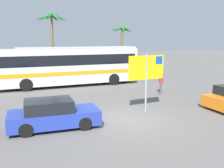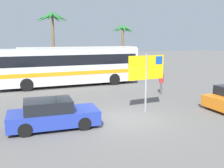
# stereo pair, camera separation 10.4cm
# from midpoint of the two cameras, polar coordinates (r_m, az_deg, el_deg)

# --- Properties ---
(ground) EXTENTS (120.00, 120.00, 0.00)m
(ground) POSITION_cam_midpoint_polar(r_m,az_deg,el_deg) (12.78, 2.77, -7.96)
(ground) COLOR #605E5B
(bus_front_coach) EXTENTS (11.74, 2.46, 3.17)m
(bus_front_coach) POSITION_cam_midpoint_polar(r_m,az_deg,el_deg) (21.81, -9.37, 4.27)
(bus_front_coach) COLOR silver
(bus_front_coach) RESTS_ON ground
(bus_rear_coach) EXTENTS (11.74, 2.46, 3.17)m
(bus_rear_coach) POSITION_cam_midpoint_polar(r_m,az_deg,el_deg) (25.65, -7.35, 5.19)
(bus_rear_coach) COLOR silver
(bus_rear_coach) RESTS_ON ground
(ferry_sign) EXTENTS (2.20, 0.20, 3.20)m
(ferry_sign) POSITION_cam_midpoint_polar(r_m,az_deg,el_deg) (13.79, 8.13, 3.20)
(ferry_sign) COLOR gray
(ferry_sign) RESTS_ON ground
(car_blue) EXTENTS (4.07, 1.88, 1.32)m
(car_blue) POSITION_cam_midpoint_polar(r_m,az_deg,el_deg) (11.69, -13.08, -6.71)
(car_blue) COLOR #23389E
(car_blue) RESTS_ON ground
(pedestrian_near_sign) EXTENTS (0.32, 0.32, 1.75)m
(pedestrian_near_sign) POSITION_cam_midpoint_polar(r_m,az_deg,el_deg) (18.54, 11.25, 0.86)
(pedestrian_near_sign) COLOR #4C4C51
(pedestrian_near_sign) RESTS_ON ground
(palm_tree_seaside) EXTENTS (3.02, 3.08, 5.72)m
(palm_tree_seaside) POSITION_cam_midpoint_polar(r_m,az_deg,el_deg) (33.03, 2.58, 11.39)
(palm_tree_seaside) COLOR brown
(palm_tree_seaside) RESTS_ON ground
(palm_tree_inland) EXTENTS (4.07, 4.16, 7.02)m
(palm_tree_inland) POSITION_cam_midpoint_polar(r_m,az_deg,el_deg) (30.63, -13.25, 13.35)
(palm_tree_inland) COLOR brown
(palm_tree_inland) RESTS_ON ground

